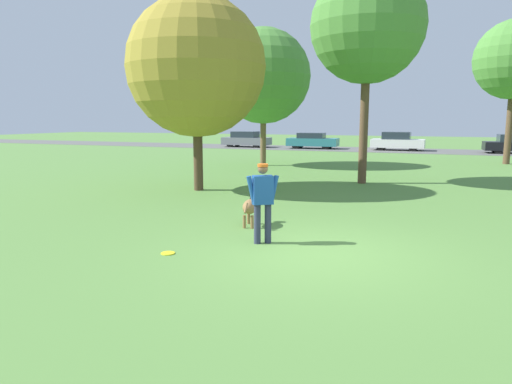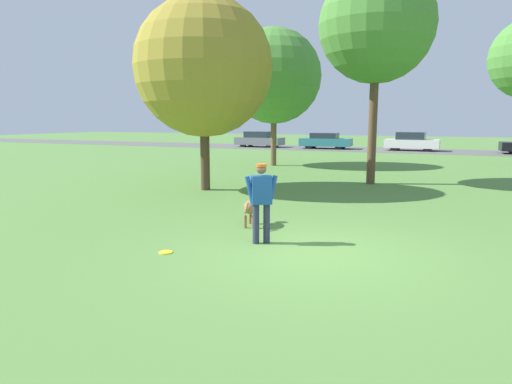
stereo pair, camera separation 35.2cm
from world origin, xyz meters
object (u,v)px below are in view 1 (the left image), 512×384
(dog, at_px, (251,207))
(parked_car_white, at_px, (397,141))
(tree_far_left, at_px, (263,76))
(parked_car_grey, at_px, (246,139))
(tree_near_left, at_px, (196,67))
(frisbee, at_px, (168,253))
(parked_car_teal, at_px, (312,141))
(tree_mid_center, at_px, (368,26))
(person, at_px, (263,197))

(dog, distance_m, parked_car_white, 27.42)
(tree_far_left, bearing_deg, parked_car_white, 68.87)
(parked_car_grey, xyz_separation_m, parked_car_white, (12.48, 0.35, 0.04))
(tree_near_left, xyz_separation_m, parked_car_white, (4.75, 23.18, -3.40))
(frisbee, height_order, parked_car_teal, parked_car_teal)
(dog, bearing_deg, tree_mid_center, -19.02)
(parked_car_grey, bearing_deg, parked_car_teal, 0.52)
(person, distance_m, frisbee, 2.07)
(tree_far_left, distance_m, tree_near_left, 8.69)
(tree_near_left, bearing_deg, dog, -49.32)
(person, relative_size, frisbee, 6.20)
(person, xyz_separation_m, frisbee, (-1.35, -1.29, -0.90))
(person, relative_size, parked_car_white, 0.39)
(parked_car_teal, bearing_deg, tree_mid_center, -73.09)
(tree_mid_center, xyz_separation_m, parked_car_teal, (-6.81, 19.07, -5.05))
(tree_mid_center, relative_size, parked_car_grey, 1.92)
(frisbee, bearing_deg, tree_mid_center, 79.87)
(dog, bearing_deg, tree_near_left, 31.04)
(frisbee, distance_m, parked_car_grey, 31.54)
(tree_far_left, height_order, tree_mid_center, tree_mid_center)
(person, xyz_separation_m, parked_car_teal, (-6.27, 28.35, -0.26))
(frisbee, height_order, tree_mid_center, tree_mid_center)
(tree_mid_center, height_order, parked_car_white, tree_mid_center)
(dog, distance_m, tree_mid_center, 9.65)
(frisbee, xyz_separation_m, tree_far_left, (-3.92, 15.44, 4.53))
(person, bearing_deg, tree_mid_center, 52.44)
(person, xyz_separation_m, parked_car_white, (0.36, 28.69, -0.22))
(dog, bearing_deg, parked_car_grey, 13.12)
(person, height_order, tree_far_left, tree_far_left)
(frisbee, height_order, parked_car_white, parked_car_white)
(person, xyz_separation_m, parked_car_grey, (-12.13, 28.35, -0.26))
(dog, bearing_deg, parked_car_white, -12.01)
(tree_mid_center, distance_m, parked_car_grey, 23.44)
(dog, xyz_separation_m, parked_car_white, (1.13, 27.39, 0.25))
(parked_car_teal, bearing_deg, person, -80.28)
(tree_far_left, xyz_separation_m, tree_near_left, (0.87, -8.64, -0.45))
(frisbee, xyz_separation_m, tree_near_left, (-3.05, 6.80, 4.08))
(tree_mid_center, bearing_deg, parked_car_grey, 123.61)
(dog, xyz_separation_m, tree_mid_center, (1.32, 7.98, 5.26))
(tree_near_left, height_order, parked_car_white, tree_near_left)
(tree_mid_center, bearing_deg, tree_far_left, 140.06)
(parked_car_grey, bearing_deg, dog, -66.78)
(dog, distance_m, tree_far_left, 14.22)
(dog, distance_m, parked_car_teal, 27.61)
(person, bearing_deg, tree_far_left, 76.20)
(person, bearing_deg, dog, 86.58)
(dog, relative_size, parked_car_grey, 0.27)
(person, bearing_deg, tree_near_left, 94.36)
(person, distance_m, parked_car_teal, 29.04)
(person, height_order, parked_car_teal, person)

